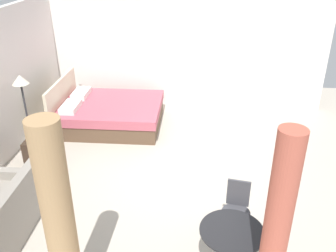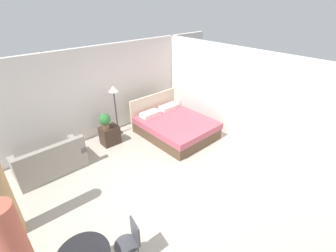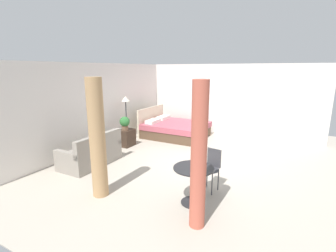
{
  "view_description": "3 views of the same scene",
  "coord_description": "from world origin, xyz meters",
  "px_view_note": "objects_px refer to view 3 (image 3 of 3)",
  "views": [
    {
      "loc": [
        -5.4,
        -0.31,
        3.61
      ],
      "look_at": [
        -0.19,
        0.16,
        0.98
      ],
      "focal_mm": 39.04,
      "sensor_mm": 36.0,
      "label": 1
    },
    {
      "loc": [
        -2.64,
        -3.0,
        3.8
      ],
      "look_at": [
        0.77,
        0.85,
        0.96
      ],
      "focal_mm": 25.5,
      "sensor_mm": 36.0,
      "label": 2
    },
    {
      "loc": [
        -6.03,
        -2.3,
        2.45
      ],
      "look_at": [
        -0.21,
        0.86,
        0.88
      ],
      "focal_mm": 26.07,
      "sensor_mm": 36.0,
      "label": 3
    }
  ],
  "objects_px": {
    "potted_plant": "(125,123)",
    "balcony_table": "(193,178)",
    "nightstand": "(127,138)",
    "floor_lamp": "(126,105)",
    "cafe_chair_near_window": "(212,165)",
    "couch": "(92,154)",
    "bed": "(174,129)"
  },
  "relations": [
    {
      "from": "bed",
      "to": "couch",
      "type": "height_order",
      "value": "bed"
    },
    {
      "from": "couch",
      "to": "floor_lamp",
      "type": "height_order",
      "value": "floor_lamp"
    },
    {
      "from": "bed",
      "to": "floor_lamp",
      "type": "xyz_separation_m",
      "value": [
        -1.28,
        1.19,
        0.98
      ]
    },
    {
      "from": "potted_plant",
      "to": "balcony_table",
      "type": "relative_size",
      "value": 0.59
    },
    {
      "from": "potted_plant",
      "to": "balcony_table",
      "type": "bearing_deg",
      "value": -123.01
    },
    {
      "from": "balcony_table",
      "to": "cafe_chair_near_window",
      "type": "relative_size",
      "value": 0.86
    },
    {
      "from": "floor_lamp",
      "to": "bed",
      "type": "bearing_deg",
      "value": -42.98
    },
    {
      "from": "nightstand",
      "to": "balcony_table",
      "type": "height_order",
      "value": "balcony_table"
    },
    {
      "from": "nightstand",
      "to": "floor_lamp",
      "type": "bearing_deg",
      "value": 37.18
    },
    {
      "from": "balcony_table",
      "to": "cafe_chair_near_window",
      "type": "distance_m",
      "value": 0.69
    },
    {
      "from": "couch",
      "to": "nightstand",
      "type": "height_order",
      "value": "couch"
    },
    {
      "from": "floor_lamp",
      "to": "cafe_chair_near_window",
      "type": "bearing_deg",
      "value": -117.96
    },
    {
      "from": "couch",
      "to": "balcony_table",
      "type": "bearing_deg",
      "value": -99.08
    },
    {
      "from": "nightstand",
      "to": "potted_plant",
      "type": "distance_m",
      "value": 0.53
    },
    {
      "from": "floor_lamp",
      "to": "balcony_table",
      "type": "height_order",
      "value": "floor_lamp"
    },
    {
      "from": "bed",
      "to": "couch",
      "type": "xyz_separation_m",
      "value": [
        -3.44,
        0.66,
        -0.0
      ]
    },
    {
      "from": "bed",
      "to": "cafe_chair_near_window",
      "type": "bearing_deg",
      "value": -142.25
    },
    {
      "from": "bed",
      "to": "nightstand",
      "type": "bearing_deg",
      "value": 154.19
    },
    {
      "from": "nightstand",
      "to": "balcony_table",
      "type": "relative_size",
      "value": 0.73
    },
    {
      "from": "cafe_chair_near_window",
      "to": "potted_plant",
      "type": "bearing_deg",
      "value": 67.12
    },
    {
      "from": "nightstand",
      "to": "floor_lamp",
      "type": "distance_m",
      "value": 1.14
    },
    {
      "from": "floor_lamp",
      "to": "cafe_chair_near_window",
      "type": "height_order",
      "value": "floor_lamp"
    },
    {
      "from": "nightstand",
      "to": "floor_lamp",
      "type": "xyz_separation_m",
      "value": [
        0.46,
        0.35,
        0.99
      ]
    },
    {
      "from": "floor_lamp",
      "to": "balcony_table",
      "type": "relative_size",
      "value": 2.08
    },
    {
      "from": "balcony_table",
      "to": "couch",
      "type": "bearing_deg",
      "value": 80.92
    },
    {
      "from": "floor_lamp",
      "to": "cafe_chair_near_window",
      "type": "xyz_separation_m",
      "value": [
        -1.97,
        -3.71,
        -0.73
      ]
    },
    {
      "from": "potted_plant",
      "to": "cafe_chair_near_window",
      "type": "distance_m",
      "value": 3.63
    },
    {
      "from": "potted_plant",
      "to": "floor_lamp",
      "type": "xyz_separation_m",
      "value": [
        0.56,
        0.38,
        0.46
      ]
    },
    {
      "from": "bed",
      "to": "nightstand",
      "type": "relative_size",
      "value": 4.04
    },
    {
      "from": "nightstand",
      "to": "balcony_table",
      "type": "bearing_deg",
      "value": -124.04
    },
    {
      "from": "nightstand",
      "to": "cafe_chair_near_window",
      "type": "relative_size",
      "value": 0.63
    },
    {
      "from": "cafe_chair_near_window",
      "to": "nightstand",
      "type": "bearing_deg",
      "value": 65.84
    }
  ]
}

